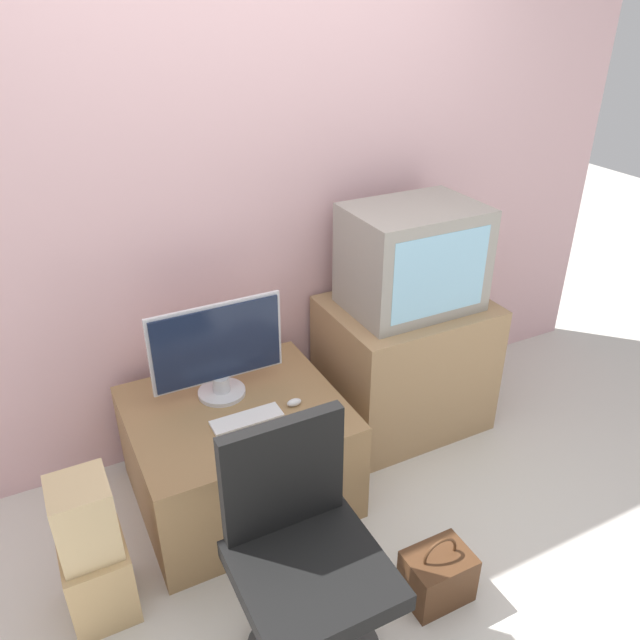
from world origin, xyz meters
name	(u,v)px	position (x,y,z in m)	size (l,w,h in m)	color
ground_plane	(388,601)	(0.00, 0.00, 0.00)	(12.00, 12.00, 0.00)	beige
wall_back	(247,190)	(0.00, 1.32, 1.30)	(4.40, 0.05, 2.60)	beige
desk	(238,452)	(-0.30, 0.82, 0.25)	(0.92, 0.81, 0.50)	#937047
side_stand	(404,364)	(0.69, 0.96, 0.36)	(0.81, 0.62, 0.71)	#A37F56
main_monitor	(218,350)	(-0.32, 0.94, 0.73)	(0.59, 0.21, 0.45)	silver
keyboard	(247,419)	(-0.29, 0.71, 0.51)	(0.31, 0.10, 0.01)	white
mouse	(294,402)	(-0.07, 0.71, 0.52)	(0.07, 0.04, 0.03)	silver
crt_tv	(413,258)	(0.69, 0.95, 0.97)	(0.63, 0.46, 0.51)	gray
office_chair	(304,567)	(-0.37, -0.01, 0.42)	(0.49, 0.49, 0.92)	#333333
cardboard_box_lower	(99,578)	(-0.99, 0.48, 0.16)	(0.23, 0.27, 0.32)	tan
cardboard_box_upper	(84,518)	(-0.99, 0.48, 0.47)	(0.21, 0.21, 0.31)	#D1B27F
handbag	(437,575)	(0.18, -0.06, 0.11)	(0.25, 0.19, 0.31)	#4C2D19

